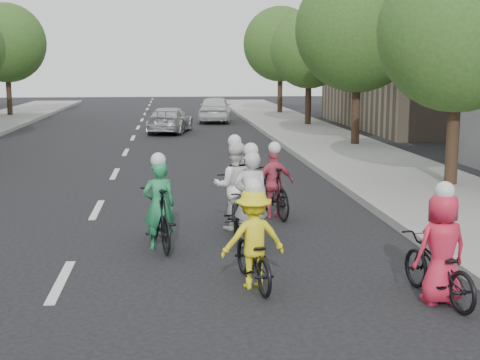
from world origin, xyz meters
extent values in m
plane|color=black|center=(0.00, 0.00, 0.00)|extent=(120.00, 120.00, 0.00)
cube|color=gray|center=(8.00, 10.00, 0.07)|extent=(4.00, 80.00, 0.15)
cube|color=#999993|center=(6.05, 10.00, 0.09)|extent=(0.18, 80.00, 0.18)
cube|color=gray|center=(16.00, 24.00, 4.00)|extent=(10.00, 14.00, 8.00)
cylinder|color=black|center=(-8.20, 33.00, 1.24)|extent=(0.32, 0.32, 2.48)
sphere|color=#2F561C|center=(-8.20, 33.00, 4.53)|extent=(4.80, 4.80, 4.80)
cylinder|color=black|center=(8.80, 6.60, 1.14)|extent=(0.32, 0.32, 2.27)
sphere|color=#2F561C|center=(8.80, 6.60, 3.97)|extent=(4.00, 4.00, 4.00)
cylinder|color=black|center=(8.80, 15.60, 1.24)|extent=(0.32, 0.32, 2.48)
sphere|color=#2F561C|center=(8.80, 15.60, 4.53)|extent=(4.80, 4.80, 4.80)
cylinder|color=black|center=(8.80, 24.60, 1.14)|extent=(0.32, 0.32, 2.27)
sphere|color=#2F561C|center=(8.80, 24.60, 3.97)|extent=(4.00, 4.00, 4.00)
cylinder|color=black|center=(8.80, 33.60, 1.24)|extent=(0.32, 0.32, 2.48)
sphere|color=#2F561C|center=(8.80, 33.60, 4.53)|extent=(4.80, 4.80, 4.80)
imported|color=black|center=(2.86, 3.04, 0.50)|extent=(0.81, 1.95, 1.00)
imported|color=white|center=(2.86, 2.94, 0.85)|extent=(0.87, 0.70, 1.70)
sphere|color=silver|center=(2.86, 2.94, 1.72)|extent=(0.26, 0.26, 0.26)
imported|color=black|center=(1.43, 1.75, 0.54)|extent=(0.86, 1.88, 1.09)
imported|color=#258950|center=(1.43, 1.65, 0.77)|extent=(0.62, 0.47, 1.54)
sphere|color=silver|center=(1.43, 1.65, 1.56)|extent=(0.26, 0.26, 0.26)
imported|color=black|center=(3.02, 1.79, 0.43)|extent=(0.62, 1.64, 0.85)
imported|color=silver|center=(3.02, 1.69, 0.84)|extent=(0.63, 0.43, 1.68)
sphere|color=silver|center=(3.02, 1.69, 1.70)|extent=(0.26, 0.26, 0.26)
imported|color=black|center=(3.78, 3.97, 0.54)|extent=(0.86, 1.86, 1.08)
imported|color=#D94C66|center=(3.78, 3.87, 0.72)|extent=(0.90, 0.52, 1.45)
sphere|color=silver|center=(3.78, 3.87, 1.47)|extent=(0.26, 0.26, 0.26)
imported|color=black|center=(2.79, -0.43, 0.44)|extent=(0.84, 1.74, 0.88)
imported|color=yellow|center=(2.79, -0.53, 0.72)|extent=(1.00, 0.67, 1.44)
sphere|color=silver|center=(2.79, -0.53, 1.46)|extent=(0.26, 0.26, 0.26)
imported|color=black|center=(5.20, -1.33, 0.44)|extent=(0.88, 1.77, 0.89)
imported|color=red|center=(5.20, -1.43, 0.75)|extent=(0.81, 0.60, 1.51)
sphere|color=silver|center=(5.20, -1.43, 1.53)|extent=(0.26, 0.26, 0.26)
imported|color=#BCBCC1|center=(1.65, 22.20, 0.60)|extent=(2.47, 4.39, 1.20)
imported|color=silver|center=(4.20, 28.05, 0.74)|extent=(2.25, 4.54, 1.49)
camera|label=1|loc=(1.64, -9.67, 3.14)|focal=50.00mm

